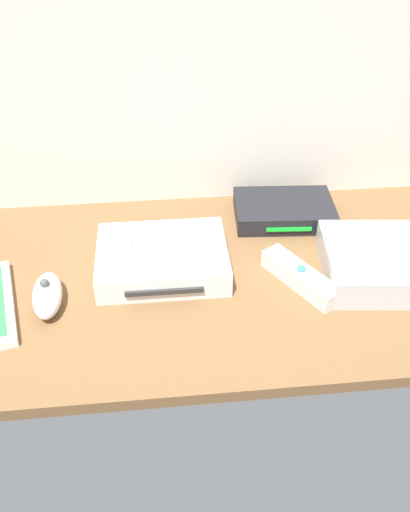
# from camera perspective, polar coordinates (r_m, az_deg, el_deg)

# --- Properties ---
(ground_plane) EXTENTS (1.00, 0.48, 0.02)m
(ground_plane) POSITION_cam_1_polar(r_m,az_deg,el_deg) (0.92, 0.00, -2.47)
(ground_plane) COLOR brown
(ground_plane) RESTS_ON ground
(back_wall) EXTENTS (1.10, 0.01, 0.64)m
(back_wall) POSITION_cam_1_polar(r_m,az_deg,el_deg) (0.98, -1.58, 22.24)
(back_wall) COLOR silver
(back_wall) RESTS_ON ground
(game_console) EXTENTS (0.21, 0.17, 0.04)m
(game_console) POSITION_cam_1_polar(r_m,az_deg,el_deg) (0.91, -4.38, -0.28)
(game_console) COLOR white
(game_console) RESTS_ON ground_plane
(mini_computer) EXTENTS (0.19, 0.19, 0.05)m
(mini_computer) POSITION_cam_1_polar(r_m,az_deg,el_deg) (0.94, 17.27, -0.60)
(mini_computer) COLOR silver
(mini_computer) RESTS_ON ground_plane
(network_router) EXTENTS (0.19, 0.13, 0.03)m
(network_router) POSITION_cam_1_polar(r_m,az_deg,el_deg) (1.05, 8.08, 4.65)
(network_router) COLOR black
(network_router) RESTS_ON ground_plane
(remote_wand) EXTENTS (0.11, 0.15, 0.03)m
(remote_wand) POSITION_cam_1_polar(r_m,az_deg,el_deg) (0.90, 9.74, -2.13)
(remote_wand) COLOR white
(remote_wand) RESTS_ON ground_plane
(remote_nunchuk) EXTENTS (0.05, 0.10, 0.05)m
(remote_nunchuk) POSITION_cam_1_polar(r_m,az_deg,el_deg) (0.88, -15.85, -3.86)
(remote_nunchuk) COLOR white
(remote_nunchuk) RESTS_ON ground_plane
(remote_classic_pad) EXTENTS (0.15, 0.09, 0.02)m
(remote_classic_pad) POSITION_cam_1_polar(r_m,az_deg,el_deg) (0.89, -5.38, 1.35)
(remote_classic_pad) COLOR white
(remote_classic_pad) RESTS_ON game_console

